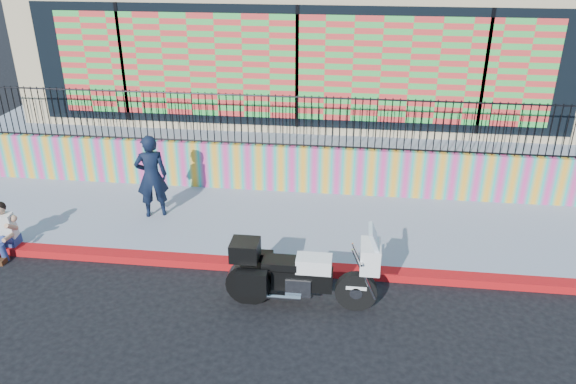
# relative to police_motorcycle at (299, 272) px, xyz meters

# --- Properties ---
(ground) EXTENTS (90.00, 90.00, 0.00)m
(ground) POSITION_rel_police_motorcycle_xyz_m (-0.61, 1.00, -0.64)
(ground) COLOR black
(ground) RESTS_ON ground
(red_curb) EXTENTS (16.00, 0.30, 0.15)m
(red_curb) POSITION_rel_police_motorcycle_xyz_m (-0.61, 1.00, -0.57)
(red_curb) COLOR #AD0F0C
(red_curb) RESTS_ON ground
(sidewalk) EXTENTS (16.00, 3.00, 0.15)m
(sidewalk) POSITION_rel_police_motorcycle_xyz_m (-0.61, 2.65, -0.57)
(sidewalk) COLOR #8890A4
(sidewalk) RESTS_ON ground
(mural_wall) EXTENTS (16.00, 0.20, 1.10)m
(mural_wall) POSITION_rel_police_motorcycle_xyz_m (-0.61, 4.25, 0.06)
(mural_wall) COLOR #D9398B
(mural_wall) RESTS_ON sidewalk
(metal_fence) EXTENTS (15.80, 0.04, 1.20)m
(metal_fence) POSITION_rel_police_motorcycle_xyz_m (-0.61, 4.25, 1.21)
(metal_fence) COLOR black
(metal_fence) RESTS_ON mural_wall
(elevated_platform) EXTENTS (16.00, 10.00, 1.25)m
(elevated_platform) POSITION_rel_police_motorcycle_xyz_m (-0.61, 9.35, -0.02)
(elevated_platform) COLOR #8890A4
(elevated_platform) RESTS_ON ground
(storefront_building) EXTENTS (14.00, 8.06, 4.00)m
(storefront_building) POSITION_rel_police_motorcycle_xyz_m (-0.61, 9.13, 2.60)
(storefront_building) COLOR #C9B886
(storefront_building) RESTS_ON elevated_platform
(police_motorcycle) EXTENTS (2.47, 0.82, 1.54)m
(police_motorcycle) POSITION_rel_police_motorcycle_xyz_m (0.00, 0.00, 0.00)
(police_motorcycle) COLOR black
(police_motorcycle) RESTS_ON ground
(police_officer) EXTENTS (0.78, 0.65, 1.81)m
(police_officer) POSITION_rel_police_motorcycle_xyz_m (-3.40, 2.62, 0.41)
(police_officer) COLOR black
(police_officer) RESTS_ON sidewalk
(seated_man) EXTENTS (0.54, 0.71, 1.06)m
(seated_man) POSITION_rel_police_motorcycle_xyz_m (-5.81, 0.86, -0.20)
(seated_man) COLOR navy
(seated_man) RESTS_ON ground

